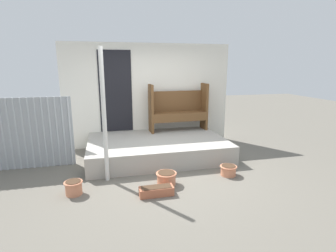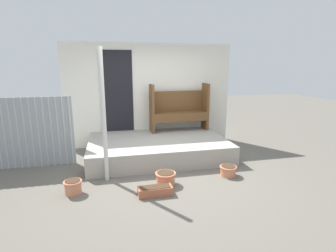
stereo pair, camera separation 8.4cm
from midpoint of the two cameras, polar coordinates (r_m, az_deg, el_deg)
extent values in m
plane|color=#666056|center=(5.22, -0.05, -10.16)|extent=(24.00, 24.00, 0.00)
cube|color=#A8A399|center=(6.06, -1.86, -4.74)|extent=(3.08, 1.97, 0.41)
cube|color=white|center=(6.81, -3.55, 6.67)|extent=(4.28, 0.06, 2.60)
cube|color=black|center=(6.68, -10.76, 7.38)|extent=(0.80, 0.02, 2.00)
cylinder|color=#AAB0B5|center=(6.09, -31.73, -1.57)|extent=(0.04, 0.04, 1.45)
cylinder|color=#AAB0B5|center=(6.05, -30.62, -1.52)|extent=(0.04, 0.04, 1.45)
cylinder|color=#AAB0B5|center=(6.01, -29.49, -1.47)|extent=(0.04, 0.04, 1.45)
cylinder|color=#AAB0B5|center=(5.97, -28.35, -1.42)|extent=(0.04, 0.04, 1.45)
cylinder|color=#AAB0B5|center=(5.94, -27.20, -1.37)|extent=(0.04, 0.04, 1.45)
cylinder|color=#AAB0B5|center=(5.91, -26.03, -1.32)|extent=(0.04, 0.04, 1.45)
cylinder|color=#AAB0B5|center=(5.88, -24.86, -1.26)|extent=(0.04, 0.04, 1.45)
cylinder|color=#AAB0B5|center=(5.86, -23.67, -1.21)|extent=(0.04, 0.04, 1.45)
cylinder|color=#AAB0B5|center=(5.83, -22.47, -1.15)|extent=(0.04, 0.04, 1.45)
cylinder|color=#AAB0B5|center=(5.81, -21.27, -1.10)|extent=(0.04, 0.04, 1.45)
cylinder|color=#AAB0B5|center=(5.79, -20.05, -1.04)|extent=(0.04, 0.04, 1.45)
cylinder|color=silver|center=(4.71, -13.32, 2.00)|extent=(0.08, 0.08, 2.37)
cube|color=brown|center=(6.51, -3.17, 3.78)|extent=(0.08, 0.40, 1.20)
cube|color=brown|center=(6.93, 8.46, 4.23)|extent=(0.08, 0.40, 1.20)
cube|color=brown|center=(6.71, 2.81, 2.87)|extent=(1.38, 0.45, 0.04)
cube|color=brown|center=(6.56, 3.29, 1.66)|extent=(1.36, 0.08, 0.18)
cube|color=brown|center=(6.84, 2.38, 5.46)|extent=(1.36, 0.09, 0.52)
cylinder|color=tan|center=(4.66, -19.47, -12.46)|extent=(0.26, 0.26, 0.22)
torus|color=tan|center=(4.62, -19.57, -11.33)|extent=(0.30, 0.30, 0.02)
cylinder|color=#422D1E|center=(4.61, -19.58, -11.15)|extent=(0.24, 0.24, 0.01)
cylinder|color=tan|center=(4.71, -0.01, -11.38)|extent=(0.33, 0.33, 0.22)
torus|color=tan|center=(4.67, -0.01, -10.28)|extent=(0.37, 0.37, 0.02)
cylinder|color=#422D1E|center=(4.67, -0.01, -10.10)|extent=(0.30, 0.30, 0.01)
cylinder|color=tan|center=(5.21, 13.41, -9.50)|extent=(0.29, 0.29, 0.19)
torus|color=tan|center=(5.17, 13.46, -8.65)|extent=(0.33, 0.33, 0.02)
cylinder|color=#422D1E|center=(5.17, 13.47, -8.49)|extent=(0.26, 0.26, 0.01)
cube|color=#B26042|center=(4.38, -2.26, -13.96)|extent=(0.56, 0.20, 0.14)
cube|color=#422D1E|center=(4.35, -2.27, -13.08)|extent=(0.49, 0.17, 0.01)
camera|label=1|loc=(0.04, -89.55, 0.11)|focal=28.00mm
camera|label=2|loc=(0.04, 90.45, -0.11)|focal=28.00mm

